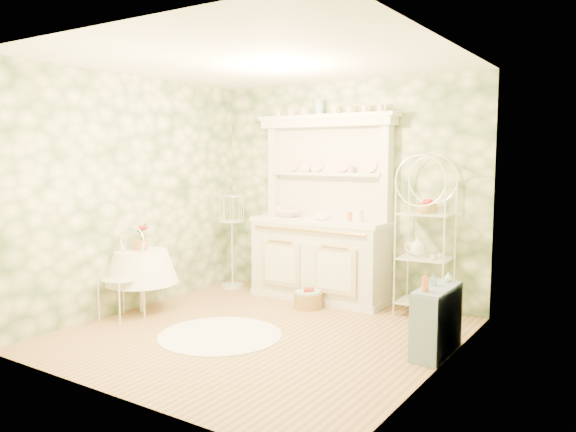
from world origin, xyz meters
The scene contains 22 objects.
floor centered at (0.00, 0.00, 0.00)m, with size 3.60×3.60×0.00m, color tan.
ceiling centered at (0.00, 0.00, 2.70)m, with size 3.60×3.60×0.00m, color white.
wall_left centered at (-1.80, 0.00, 1.35)m, with size 3.60×3.60×0.00m, color beige.
wall_right centered at (1.80, 0.00, 1.35)m, with size 3.60×3.60×0.00m, color beige.
wall_back centered at (0.00, 1.80, 1.35)m, with size 3.60×3.60×0.00m, color beige.
wall_front centered at (0.00, -1.80, 1.35)m, with size 3.60×3.60×0.00m, color beige.
kitchen_dresser centered at (-0.20, 1.52, 1.15)m, with size 1.87×0.61×2.29m, color silver.
bakers_rack centered at (1.15, 1.53, 0.84)m, with size 0.52×0.37×1.68m, color white.
side_shelf centered at (1.67, 0.41, 0.32)m, with size 0.28×0.75×0.64m, color #7A8EAA.
round_table centered at (-1.61, -0.10, 0.40)m, with size 0.73×0.73×0.80m, color white.
cafe_chair centered at (-1.57, -0.43, 0.44)m, with size 0.40×0.40×0.88m, color white.
birdcage_stand centered at (-1.50, 1.41, 0.70)m, with size 0.33×0.33×1.41m, color white.
floor_basket centered at (-0.10, 1.09, 0.11)m, with size 0.33×0.33×0.21m, color #A68246.
lace_rug centered at (-0.30, -0.27, 0.01)m, with size 1.24×1.24×0.01m, color white.
bowl_floral centered at (-0.66, 1.51, 1.02)m, with size 0.32×0.32×0.08m, color white.
bowl_white centered at (-0.12, 1.43, 1.02)m, with size 0.21×0.21×0.07m, color white.
cup_left centered at (-0.50, 1.68, 1.61)m, with size 0.13×0.13×0.10m, color white.
cup_right centered at (0.14, 1.68, 1.61)m, with size 0.10×0.10×0.09m, color white.
potted_geranium centered at (-1.63, -0.06, 0.85)m, with size 0.16×0.11×0.30m, color #3F7238.
bottle_amber centered at (1.63, 0.19, 0.68)m, with size 0.07×0.07×0.18m, color #C86E3F.
bottle_blue centered at (1.62, 0.44, 0.65)m, with size 0.05×0.05×0.11m, color #7EAEBD.
bottle_glass centered at (1.68, 0.67, 0.65)m, with size 0.07×0.07×0.09m, color silver.
Camera 1 is at (3.25, -4.45, 1.79)m, focal length 35.00 mm.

